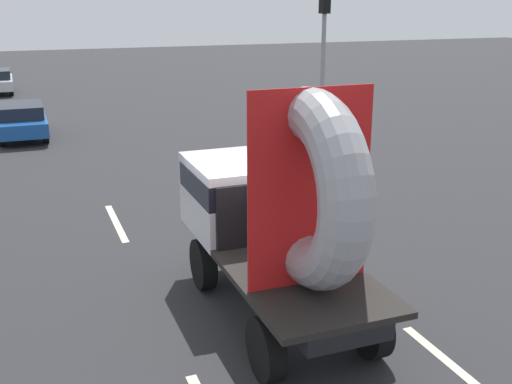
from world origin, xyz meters
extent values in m
plane|color=#28282B|center=(0.00, 0.00, 0.00)|extent=(120.00, 120.00, 0.00)
cylinder|color=black|center=(-0.85, 0.67, 0.47)|extent=(0.28, 0.95, 0.95)
cylinder|color=black|center=(0.85, 0.67, 0.47)|extent=(0.28, 0.95, 0.95)
cylinder|color=black|center=(-0.85, -2.47, 0.47)|extent=(0.28, 0.95, 0.95)
cylinder|color=black|center=(0.85, -2.47, 0.47)|extent=(0.28, 0.95, 0.95)
cube|color=black|center=(0.00, -0.86, 0.93)|extent=(1.30, 5.06, 0.25)
cube|color=silver|center=(0.00, 0.67, 1.73)|extent=(2.00, 2.00, 1.35)
cube|color=black|center=(0.00, 0.62, 2.03)|extent=(2.02, 1.90, 0.44)
cube|color=black|center=(0.00, -1.86, 1.11)|extent=(2.00, 3.06, 0.10)
cube|color=black|center=(0.00, -0.38, 1.71)|extent=(1.80, 0.08, 1.10)
torus|color=#9E9EA3|center=(0.00, -2.01, 2.61)|extent=(0.75, 2.91, 2.91)
cube|color=red|center=(0.00, -2.01, 2.61)|extent=(1.90, 0.03, 2.91)
cylinder|color=black|center=(-4.45, 17.11, 0.31)|extent=(0.21, 0.62, 0.62)
cylinder|color=black|center=(-2.94, 17.11, 0.31)|extent=(0.21, 0.62, 0.62)
cylinder|color=black|center=(-4.45, 14.50, 0.31)|extent=(0.21, 0.62, 0.62)
cylinder|color=black|center=(-2.94, 14.50, 0.31)|extent=(0.21, 0.62, 0.62)
cube|color=#194C99|center=(-3.70, 15.80, 0.58)|extent=(1.74, 4.07, 0.53)
cube|color=black|center=(-3.70, 15.71, 1.09)|extent=(1.57, 2.28, 0.48)
cylinder|color=gray|center=(6.74, 10.89, 2.34)|extent=(0.16, 0.16, 4.68)
cube|color=black|center=(6.74, 10.89, 5.13)|extent=(0.30, 0.36, 0.90)
cube|color=beige|center=(-1.85, 4.79, 0.00)|extent=(0.16, 2.73, 0.01)
cube|color=beige|center=(1.85, -3.05, 0.00)|extent=(0.16, 2.09, 0.01)
cube|color=beige|center=(1.85, 5.34, 0.00)|extent=(0.16, 2.92, 0.01)
cylinder|color=black|center=(-4.06, 30.17, 0.31)|extent=(0.21, 0.62, 0.62)
cylinder|color=black|center=(-4.06, 27.55, 0.31)|extent=(0.21, 0.62, 0.62)
camera|label=1|loc=(-3.74, -9.60, 5.22)|focal=43.50mm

